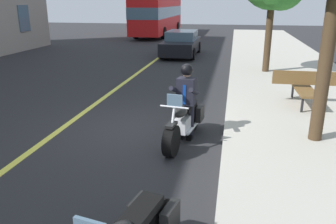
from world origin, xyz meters
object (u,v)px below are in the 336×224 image
car_dark (182,43)px  rider_main (186,95)px  bus_near (158,14)px  motorcycle_main (184,122)px  bench_sidewalk (304,85)px

car_dark → rider_main: bearing=9.1°
rider_main → bus_near: size_ratio=0.16×
rider_main → car_dark: 12.68m
rider_main → bus_near: (-24.25, -6.01, 0.84)m
motorcycle_main → car_dark: car_dark is taller
bench_sidewalk → car_dark: bearing=-152.1°
bench_sidewalk → motorcycle_main: bearing=-45.1°
rider_main → car_dark: (-12.51, -2.01, -0.35)m
bus_near → car_dark: (11.74, 3.99, -1.18)m
motorcycle_main → rider_main: rider_main is taller
rider_main → car_dark: size_ratio=0.38×
bus_near → bench_sidewalk: 23.23m
motorcycle_main → bench_sidewalk: size_ratio=1.22×
rider_main → bench_sidewalk: bearing=133.4°
car_dark → bench_sidewalk: bearing=27.9°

